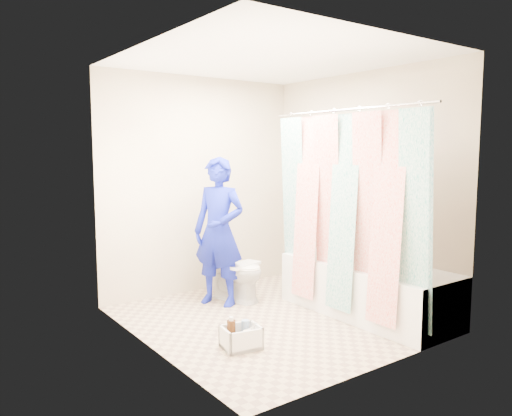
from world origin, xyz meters
TOP-DOWN VIEW (x-y plane):
  - floor at (0.00, 0.00)m, footprint 2.60×2.60m
  - ceiling at (0.00, 0.00)m, footprint 2.40×2.60m
  - wall_back at (0.00, 1.30)m, footprint 2.40×0.02m
  - wall_front at (0.00, -1.30)m, footprint 2.40×0.02m
  - wall_left at (-1.20, 0.00)m, footprint 0.02×2.60m
  - wall_right at (1.20, 0.00)m, footprint 0.02×2.60m
  - bathtub at (0.85, -0.43)m, footprint 0.70×1.75m
  - curtain_rod at (0.52, -0.43)m, footprint 0.02×1.90m
  - shower_curtain at (0.52, -0.43)m, footprint 0.06×1.75m
  - toilet at (0.08, 0.73)m, footprint 0.55×0.74m
  - tank_lid at (0.11, 0.63)m, footprint 0.45×0.29m
  - tank_internals at (-0.01, 0.89)m, footprint 0.16×0.08m
  - plumber at (-0.13, 0.71)m, footprint 0.59×0.66m
  - cleaning_caddy at (-0.60, -0.41)m, footprint 0.33×0.29m

SIDE VIEW (x-z plane):
  - floor at x=0.00m, z-range 0.00..0.00m
  - cleaning_caddy at x=-0.60m, z-range -0.03..0.20m
  - bathtub at x=0.85m, z-range 0.02..0.52m
  - toilet at x=0.08m, z-range 0.00..0.67m
  - tank_lid at x=0.11m, z-range 0.38..0.41m
  - tank_internals at x=-0.01m, z-range 0.55..0.77m
  - plumber at x=-0.13m, z-range 0.00..1.52m
  - shower_curtain at x=0.52m, z-range 0.12..1.92m
  - wall_back at x=0.00m, z-range 0.00..2.40m
  - wall_front at x=0.00m, z-range 0.00..2.40m
  - wall_left at x=-1.20m, z-range 0.00..2.40m
  - wall_right at x=1.20m, z-range 0.00..2.40m
  - curtain_rod at x=0.52m, z-range 1.94..1.96m
  - ceiling at x=0.00m, z-range 2.39..2.41m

